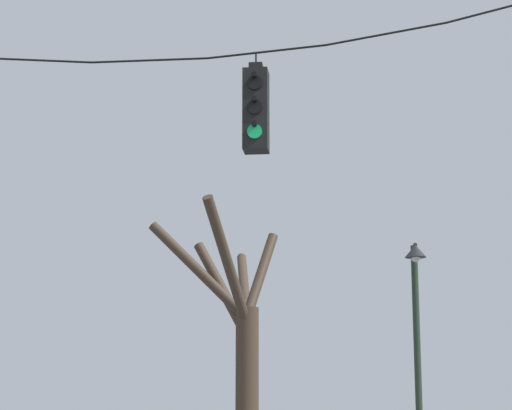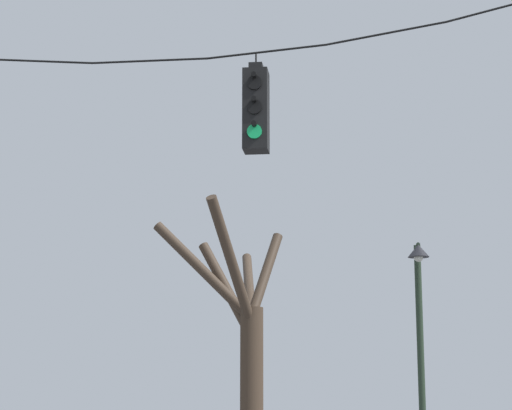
# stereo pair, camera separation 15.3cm
# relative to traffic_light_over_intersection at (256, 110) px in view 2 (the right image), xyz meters

# --- Properties ---
(span_wire) EXTENTS (11.51, 0.03, 0.80)m
(span_wire) POSITION_rel_traffic_light_over_intersection_xyz_m (-1.50, 0.01, 1.03)
(span_wire) COLOR black
(traffic_light_over_intersection) EXTENTS (0.34, 0.46, 1.39)m
(traffic_light_over_intersection) POSITION_rel_traffic_light_over_intersection_xyz_m (0.00, 0.00, 0.00)
(traffic_light_over_intersection) COLOR black
(street_lamp) EXTENTS (0.37, 0.66, 4.56)m
(street_lamp) POSITION_rel_traffic_light_over_intersection_xyz_m (2.34, 4.55, -2.67)
(street_lamp) COLOR #233323
(street_lamp) RESTS_ON ground_plane
(bare_tree) EXTENTS (2.80, 4.73, 5.94)m
(bare_tree) POSITION_rel_traffic_light_over_intersection_xyz_m (-1.19, 8.17, -2.69)
(bare_tree) COLOR #423326
(bare_tree) RESTS_ON ground_plane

